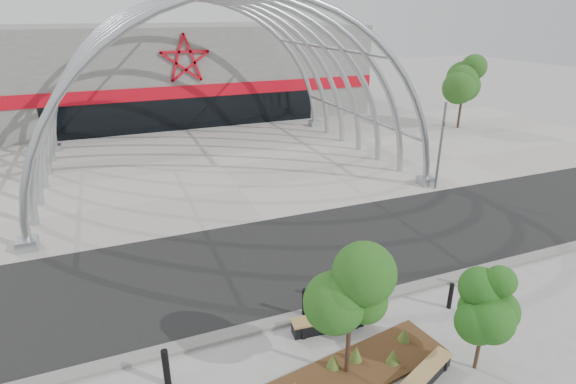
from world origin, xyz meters
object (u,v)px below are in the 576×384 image
bench_0 (328,323)px  bollard_2 (332,289)px  signal_pole (440,145)px  bench_1 (426,375)px  street_tree_0 (352,287)px  street_tree_1 (488,299)px

bench_0 → bollard_2: bearing=58.7°
bench_0 → signal_pole: bearing=37.9°
bench_1 → bollard_2: 4.25m
bench_1 → bench_0: bearing=117.3°
street_tree_0 → bench_1: street_tree_0 is taller
street_tree_0 → bench_0: street_tree_0 is taller
street_tree_0 → street_tree_1: 3.64m
signal_pole → street_tree_1: bearing=-124.2°
bench_0 → bollard_2: (0.79, 1.31, 0.20)m
bench_0 → bollard_2: bollard_2 is taller
bench_0 → bench_1: 3.24m
street_tree_1 → bench_0: size_ratio=1.35×
bench_1 → signal_pole: bearing=50.4°
street_tree_1 → bollard_2: size_ratio=3.62×
street_tree_1 → bench_0: bearing=135.9°
street_tree_1 → bollard_2: 5.19m
signal_pole → bench_0: 13.89m
signal_pole → street_tree_1: 13.77m
street_tree_0 → bollard_2: (1.14, 3.15, -2.35)m
street_tree_0 → bench_0: size_ratio=1.65×
street_tree_0 → bench_0: 3.17m
street_tree_0 → street_tree_1: bearing=-18.3°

